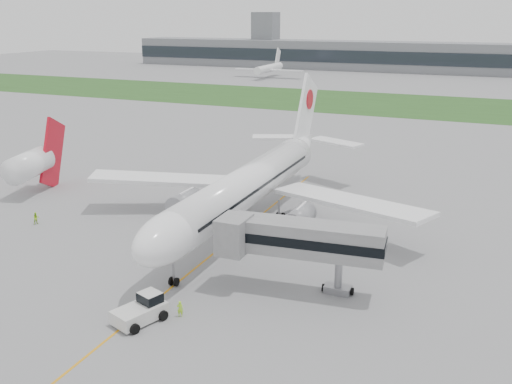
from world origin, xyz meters
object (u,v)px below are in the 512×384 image
at_px(jet_bridge, 296,239).
at_px(ground_crew_near, 180,309).
at_px(airliner, 251,183).
at_px(neighbor_aircraft, 32,163).
at_px(pushback_tug, 142,309).

xyz_separation_m(jet_bridge, ground_crew_near, (-8.01, -9.10, -4.80)).
bearing_deg(ground_crew_near, jet_bridge, -148.70).
relative_size(airliner, ground_crew_near, 34.34).
height_order(jet_bridge, neighbor_aircraft, neighbor_aircraft).
relative_size(pushback_tug, neighbor_aircraft, 0.36).
height_order(jet_bridge, ground_crew_near, jet_bridge).
relative_size(pushback_tug, jet_bridge, 0.33).
xyz_separation_m(airliner, jet_bridge, (11.82, -16.00, -0.08)).
distance_m(pushback_tug, neighbor_aircraft, 46.27).
bearing_deg(jet_bridge, ground_crew_near, -137.17).
xyz_separation_m(airliner, pushback_tug, (0.98, -27.01, -4.55)).
height_order(airliner, pushback_tug, airliner).
height_order(airliner, jet_bridge, airliner).
xyz_separation_m(airliner, ground_crew_near, (3.80, -25.11, -4.88)).
distance_m(airliner, neighbor_aircraft, 36.73).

